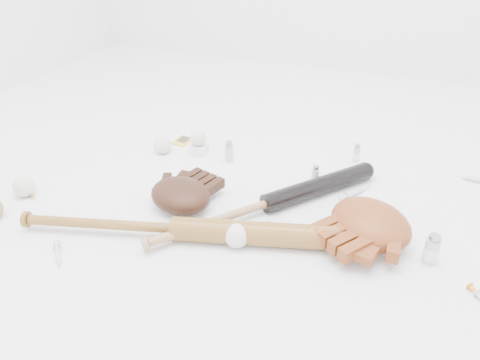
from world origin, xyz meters
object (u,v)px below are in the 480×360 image
(glove_dark, at_px, (181,195))
(pedestal, at_px, (199,149))
(bat_dark, at_px, (267,203))
(bat_wood, at_px, (176,229))

(glove_dark, distance_m, pedestal, 0.36)
(glove_dark, bearing_deg, pedestal, 123.70)
(glove_dark, bearing_deg, bat_dark, 31.72)
(pedestal, bearing_deg, bat_dark, -36.76)
(glove_dark, height_order, pedestal, glove_dark)
(bat_dark, xyz_separation_m, glove_dark, (-0.27, -0.07, 0.01))
(glove_dark, xyz_separation_m, pedestal, (-0.10, 0.35, -0.03))
(glove_dark, relative_size, pedestal, 3.78)
(bat_dark, height_order, bat_wood, bat_wood)
(bat_wood, bearing_deg, bat_dark, 32.12)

